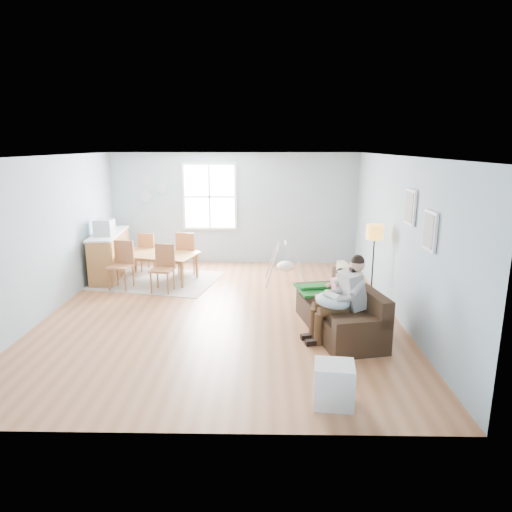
{
  "coord_description": "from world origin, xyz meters",
  "views": [
    {
      "loc": [
        0.74,
        -7.59,
        2.88
      ],
      "look_at": [
        0.59,
        0.08,
        1.0
      ],
      "focal_mm": 32.0,
      "sensor_mm": 36.0,
      "label": 1
    }
  ],
  "objects_px": {
    "baby_swing": "(285,265)",
    "chair_se": "(163,265)",
    "toddler": "(335,288)",
    "chair_nw": "(149,250)",
    "storage_cube": "(333,384)",
    "father": "(343,296)",
    "chair_ne": "(187,250)",
    "floor_lamp": "(374,239)",
    "sofa": "(342,314)",
    "chair_sw": "(122,262)",
    "counter": "(110,254)",
    "dining_table": "(156,267)",
    "monitor": "(104,228)"
  },
  "relations": [
    {
      "from": "floor_lamp",
      "to": "counter",
      "type": "relative_size",
      "value": 0.82
    },
    {
      "from": "chair_sw",
      "to": "dining_table",
      "type": "bearing_deg",
      "value": 41.89
    },
    {
      "from": "toddler",
      "to": "storage_cube",
      "type": "height_order",
      "value": "toddler"
    },
    {
      "from": "dining_table",
      "to": "chair_nw",
      "type": "relative_size",
      "value": 1.83
    },
    {
      "from": "toddler",
      "to": "counter",
      "type": "distance_m",
      "value": 5.37
    },
    {
      "from": "chair_ne",
      "to": "baby_swing",
      "type": "height_order",
      "value": "chair_ne"
    },
    {
      "from": "toddler",
      "to": "chair_sw",
      "type": "xyz_separation_m",
      "value": [
        -4.03,
        2.02,
        -0.11
      ]
    },
    {
      "from": "sofa",
      "to": "chair_sw",
      "type": "distance_m",
      "value": 4.69
    },
    {
      "from": "dining_table",
      "to": "chair_ne",
      "type": "xyz_separation_m",
      "value": [
        0.58,
        0.51,
        0.26
      ]
    },
    {
      "from": "toddler",
      "to": "chair_nw",
      "type": "height_order",
      "value": "toddler"
    },
    {
      "from": "chair_sw",
      "to": "chair_se",
      "type": "height_order",
      "value": "chair_sw"
    },
    {
      "from": "floor_lamp",
      "to": "counter",
      "type": "distance_m",
      "value": 5.72
    },
    {
      "from": "dining_table",
      "to": "monitor",
      "type": "bearing_deg",
      "value": -163.28
    },
    {
      "from": "sofa",
      "to": "dining_table",
      "type": "relative_size",
      "value": 1.23
    },
    {
      "from": "toddler",
      "to": "baby_swing",
      "type": "relative_size",
      "value": 0.88
    },
    {
      "from": "sofa",
      "to": "storage_cube",
      "type": "relative_size",
      "value": 4.21
    },
    {
      "from": "floor_lamp",
      "to": "chair_nw",
      "type": "bearing_deg",
      "value": 155.09
    },
    {
      "from": "counter",
      "to": "baby_swing",
      "type": "distance_m",
      "value": 3.91
    },
    {
      "from": "dining_table",
      "to": "toddler",
      "type": "bearing_deg",
      "value": -21.5
    },
    {
      "from": "floor_lamp",
      "to": "toddler",
      "type": "bearing_deg",
      "value": -127.83
    },
    {
      "from": "father",
      "to": "chair_se",
      "type": "relative_size",
      "value": 1.38
    },
    {
      "from": "chair_sw",
      "to": "counter",
      "type": "distance_m",
      "value": 0.97
    },
    {
      "from": "floor_lamp",
      "to": "chair_se",
      "type": "xyz_separation_m",
      "value": [
        -3.99,
        0.75,
        -0.7
      ]
    },
    {
      "from": "chair_sw",
      "to": "toddler",
      "type": "bearing_deg",
      "value": -26.67
    },
    {
      "from": "chair_ne",
      "to": "floor_lamp",
      "type": "bearing_deg",
      "value": -27.72
    },
    {
      "from": "chair_se",
      "to": "storage_cube",
      "type": "bearing_deg",
      "value": -55.64
    },
    {
      "from": "storage_cube",
      "to": "dining_table",
      "type": "xyz_separation_m",
      "value": [
        -3.12,
        4.8,
        0.05
      ]
    },
    {
      "from": "chair_sw",
      "to": "monitor",
      "type": "bearing_deg",
      "value": 135.75
    },
    {
      "from": "father",
      "to": "chair_se",
      "type": "height_order",
      "value": "father"
    },
    {
      "from": "chair_se",
      "to": "monitor",
      "type": "height_order",
      "value": "monitor"
    },
    {
      "from": "sofa",
      "to": "monitor",
      "type": "distance_m",
      "value": 5.41
    },
    {
      "from": "toddler",
      "to": "sofa",
      "type": "bearing_deg",
      "value": -56.36
    },
    {
      "from": "chair_sw",
      "to": "chair_se",
      "type": "xyz_separation_m",
      "value": [
        0.89,
        -0.19,
        -0.02
      ]
    },
    {
      "from": "storage_cube",
      "to": "chair_nw",
      "type": "distance_m",
      "value": 6.5
    },
    {
      "from": "storage_cube",
      "to": "father",
      "type": "bearing_deg",
      "value": 77.91
    },
    {
      "from": "father",
      "to": "toddler",
      "type": "relative_size",
      "value": 1.67
    },
    {
      "from": "chair_ne",
      "to": "baby_swing",
      "type": "relative_size",
      "value": 1.1
    },
    {
      "from": "sofa",
      "to": "counter",
      "type": "xyz_separation_m",
      "value": [
        -4.67,
        3.0,
        0.23
      ]
    },
    {
      "from": "sofa",
      "to": "chair_ne",
      "type": "height_order",
      "value": "chair_ne"
    },
    {
      "from": "sofa",
      "to": "floor_lamp",
      "type": "height_order",
      "value": "floor_lamp"
    },
    {
      "from": "chair_se",
      "to": "baby_swing",
      "type": "xyz_separation_m",
      "value": [
        2.47,
        0.55,
        -0.14
      ]
    },
    {
      "from": "chair_se",
      "to": "sofa",
      "type": "bearing_deg",
      "value": -31.62
    },
    {
      "from": "toddler",
      "to": "storage_cube",
      "type": "distance_m",
      "value": 2.33
    },
    {
      "from": "father",
      "to": "storage_cube",
      "type": "relative_size",
      "value": 2.64
    },
    {
      "from": "sofa",
      "to": "father",
      "type": "height_order",
      "value": "father"
    },
    {
      "from": "counter",
      "to": "monitor",
      "type": "bearing_deg",
      "value": -83.44
    },
    {
      "from": "monitor",
      "to": "chair_ne",
      "type": "bearing_deg",
      "value": 18.44
    },
    {
      "from": "baby_swing",
      "to": "chair_se",
      "type": "bearing_deg",
      "value": -167.51
    },
    {
      "from": "monitor",
      "to": "toddler",
      "type": "bearing_deg",
      "value": -28.96
    },
    {
      "from": "chair_ne",
      "to": "counter",
      "type": "xyz_separation_m",
      "value": [
        -1.68,
        -0.21,
        -0.06
      ]
    }
  ]
}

